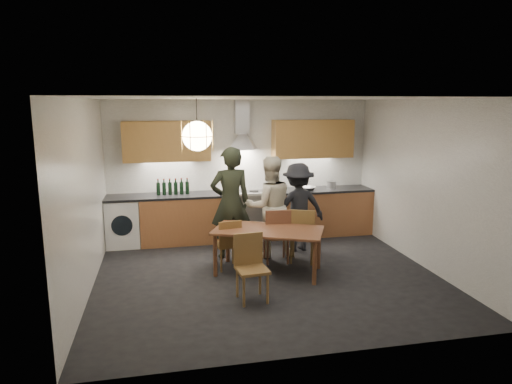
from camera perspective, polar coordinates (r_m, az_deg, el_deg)
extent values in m
plane|color=black|center=(6.94, 1.39, -10.37)|extent=(5.00, 5.00, 0.00)
cube|color=white|center=(8.76, -1.92, 2.95)|extent=(5.00, 0.02, 2.60)
cube|color=white|center=(4.48, 8.05, -5.10)|extent=(5.00, 0.02, 2.60)
cube|color=white|center=(6.49, -20.57, -0.64)|extent=(0.02, 4.50, 2.60)
cube|color=white|center=(7.55, 20.26, 0.94)|extent=(0.02, 4.50, 2.60)
cube|color=white|center=(6.46, 1.50, 11.62)|extent=(5.00, 4.50, 0.02)
cube|color=#BB7747|center=(8.51, -9.36, -3.41)|extent=(1.45, 0.60, 0.86)
cube|color=#BB7747|center=(9.01, 7.75, -2.56)|extent=(2.05, 0.60, 0.86)
cube|color=white|center=(8.54, -16.25, -3.70)|extent=(0.58, 0.58, 0.85)
cube|color=black|center=(8.41, -11.49, -0.52)|extent=(2.05, 0.62, 0.04)
cube|color=black|center=(8.91, 7.82, 0.26)|extent=(2.05, 0.62, 0.04)
cube|color=silver|center=(8.64, -1.54, -3.24)|extent=(0.90, 0.60, 0.80)
cube|color=black|center=(8.38, -1.19, -3.85)|extent=(0.78, 0.02, 0.42)
cube|color=slate|center=(8.54, -1.55, -0.39)|extent=(0.90, 0.60, 0.08)
cube|color=silver|center=(8.28, -1.23, -0.33)|extent=(0.90, 0.08, 0.04)
cube|color=tan|center=(8.39, -11.07, 6.24)|extent=(1.55, 0.35, 0.72)
cube|color=tan|center=(8.87, 7.11, 6.61)|extent=(1.55, 0.35, 0.72)
cube|color=silver|center=(8.54, -1.81, 9.41)|extent=(0.26, 0.22, 0.62)
cylinder|color=black|center=(6.21, -7.43, 9.25)|extent=(0.01, 0.01, 0.50)
sphere|color=#FFE0A5|center=(6.23, -7.37, 6.95)|extent=(0.40, 0.40, 0.40)
torus|color=gold|center=(6.23, -7.37, 6.95)|extent=(0.43, 0.43, 0.01)
cube|color=brown|center=(6.86, 1.54, -4.82)|extent=(1.80, 1.40, 0.04)
cylinder|color=brown|center=(6.83, -5.13, -7.92)|extent=(0.06, 0.06, 0.64)
cylinder|color=brown|center=(7.43, -3.57, -6.31)|extent=(0.06, 0.06, 0.64)
cylinder|color=brown|center=(6.55, 7.33, -8.80)|extent=(0.06, 0.06, 0.64)
cylinder|color=brown|center=(7.17, 7.84, -7.03)|extent=(0.06, 0.06, 0.64)
cube|color=brown|center=(7.13, -3.63, -6.55)|extent=(0.42, 0.42, 0.03)
cube|color=brown|center=(6.92, -3.22, -5.25)|extent=(0.36, 0.10, 0.39)
cylinder|color=brown|center=(7.36, -2.89, -7.59)|extent=(0.03, 0.03, 0.37)
cylinder|color=brown|center=(7.10, -2.11, -8.29)|extent=(0.03, 0.03, 0.37)
cylinder|color=brown|center=(7.28, -5.06, -7.85)|extent=(0.03, 0.03, 0.37)
cylinder|color=brown|center=(7.02, -4.36, -8.57)|extent=(0.03, 0.03, 0.37)
cube|color=brown|center=(7.40, 2.52, -5.47)|extent=(0.43, 0.43, 0.04)
cube|color=brown|center=(7.16, 2.80, -4.04)|extent=(0.41, 0.07, 0.44)
cylinder|color=brown|center=(7.65, 3.50, -6.70)|extent=(0.03, 0.03, 0.41)
cylinder|color=brown|center=(7.34, 4.00, -7.47)|extent=(0.03, 0.03, 0.41)
cylinder|color=brown|center=(7.59, 1.06, -6.81)|extent=(0.03, 0.03, 0.41)
cylinder|color=brown|center=(7.28, 1.46, -7.59)|extent=(0.03, 0.03, 0.41)
cube|color=brown|center=(7.43, 5.85, -5.43)|extent=(0.53, 0.53, 0.04)
cube|color=brown|center=(7.19, 5.75, -3.99)|extent=(0.39, 0.19, 0.44)
cylinder|color=brown|center=(7.64, 7.16, -6.76)|extent=(0.03, 0.03, 0.41)
cylinder|color=brown|center=(7.33, 6.98, -7.54)|extent=(0.03, 0.03, 0.41)
cylinder|color=brown|center=(7.67, 4.70, -6.65)|extent=(0.03, 0.03, 0.41)
cylinder|color=brown|center=(7.36, 4.41, -7.42)|extent=(0.03, 0.03, 0.41)
cube|color=brown|center=(5.97, -0.48, -9.71)|extent=(0.43, 0.43, 0.04)
cube|color=brown|center=(6.05, -0.98, -7.08)|extent=(0.39, 0.08, 0.43)
cylinder|color=brown|center=(5.87, -1.53, -12.40)|extent=(0.03, 0.03, 0.40)
cylinder|color=brown|center=(6.15, -2.36, -11.27)|extent=(0.03, 0.03, 0.40)
cylinder|color=brown|center=(5.96, 1.47, -12.03)|extent=(0.03, 0.03, 0.40)
cylinder|color=brown|center=(6.24, 0.50, -10.94)|extent=(0.03, 0.03, 0.40)
imported|color=black|center=(7.50, -3.21, -1.36)|extent=(0.71, 0.51, 1.85)
imported|color=beige|center=(7.60, 1.69, -1.82)|extent=(0.84, 0.67, 1.68)
imported|color=black|center=(7.93, 5.24, -1.88)|extent=(1.04, 0.67, 1.53)
imported|color=#AEAEB2|center=(8.76, 6.54, 0.46)|extent=(0.32, 0.32, 0.07)
cylinder|color=silver|center=(9.01, 9.41, 0.88)|extent=(0.23, 0.23, 0.13)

